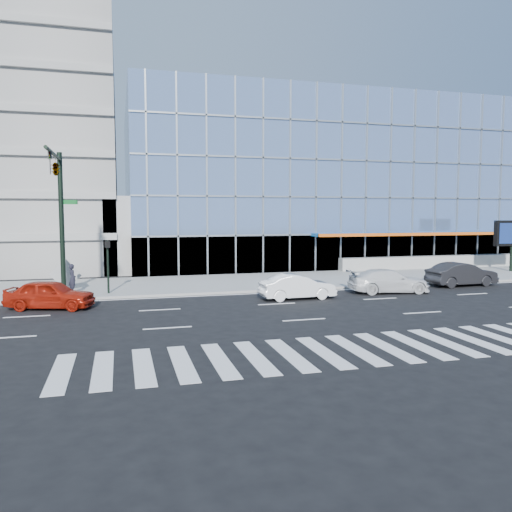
# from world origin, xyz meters

# --- Properties ---
(ground) EXTENTS (160.00, 160.00, 0.00)m
(ground) POSITION_xyz_m (0.00, 0.00, 0.00)
(ground) COLOR black
(ground) RESTS_ON ground
(sidewalk) EXTENTS (120.00, 8.00, 0.15)m
(sidewalk) POSITION_xyz_m (0.00, 8.00, 0.07)
(sidewalk) COLOR gray
(sidewalk) RESTS_ON ground
(theatre_building) EXTENTS (42.00, 26.00, 15.00)m
(theatre_building) POSITION_xyz_m (14.00, 26.00, 7.50)
(theatre_building) COLOR #7D9CD1
(theatre_building) RESTS_ON ground
(ramp_block) EXTENTS (6.00, 8.00, 6.00)m
(ramp_block) POSITION_xyz_m (-6.00, 18.00, 3.00)
(ramp_block) COLOR gray
(ramp_block) RESTS_ON ground
(retaining_wall) EXTENTS (30.00, 0.80, 1.00)m
(retaining_wall) POSITION_xyz_m (24.00, 11.60, 0.65)
(retaining_wall) COLOR gray
(retaining_wall) RESTS_ON sidewalk
(traffic_signal) EXTENTS (1.14, 5.74, 8.00)m
(traffic_signal) POSITION_xyz_m (-11.00, 4.57, 6.16)
(traffic_signal) COLOR black
(traffic_signal) RESTS_ON sidewalk
(ped_signal_post) EXTENTS (0.30, 0.33, 3.00)m
(ped_signal_post) POSITION_xyz_m (-8.50, 4.94, 2.14)
(ped_signal_post) COLOR black
(ped_signal_post) RESTS_ON sidewalk
(marquee_sign) EXTENTS (3.20, 0.43, 4.00)m
(marquee_sign) POSITION_xyz_m (22.00, 7.99, 3.07)
(marquee_sign) COLOR black
(marquee_sign) RESTS_ON sidewalk
(white_suv) EXTENTS (5.01, 2.53, 1.39)m
(white_suv) POSITION_xyz_m (7.56, 1.80, 0.70)
(white_suv) COLOR white
(white_suv) RESTS_ON ground
(white_sedan) EXTENTS (4.21, 1.59, 1.37)m
(white_sedan) POSITION_xyz_m (1.56, 1.16, 0.69)
(white_sedan) COLOR white
(white_sedan) RESTS_ON ground
(dark_sedan) EXTENTS (4.69, 1.84, 1.52)m
(dark_sedan) POSITION_xyz_m (13.56, 3.00, 0.76)
(dark_sedan) COLOR black
(dark_sedan) RESTS_ON ground
(red_sedan) EXTENTS (4.57, 2.84, 1.45)m
(red_sedan) POSITION_xyz_m (-11.20, 1.71, 0.73)
(red_sedan) COLOR #A81D0C
(red_sedan) RESTS_ON ground
(pedestrian) EXTENTS (0.62, 0.73, 1.69)m
(pedestrian) POSITION_xyz_m (-10.47, 5.52, 0.99)
(pedestrian) COLOR black
(pedestrian) RESTS_ON sidewalk
(tilted_panel) EXTENTS (1.83, 0.11, 1.83)m
(tilted_panel) POSITION_xyz_m (-10.98, 6.91, 1.07)
(tilted_panel) COLOR #A7A7A7
(tilted_panel) RESTS_ON sidewalk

